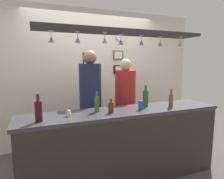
# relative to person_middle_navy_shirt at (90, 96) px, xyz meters

# --- Properties ---
(ground_plane) EXTENTS (8.00, 8.00, 0.00)m
(ground_plane) POSITION_rel_person_middle_navy_shirt_xyz_m (0.29, -0.29, -1.08)
(ground_plane) COLOR #4C4742
(back_wall) EXTENTS (4.40, 0.06, 2.60)m
(back_wall) POSITION_rel_person_middle_navy_shirt_xyz_m (0.29, 0.81, 0.22)
(back_wall) COLOR silver
(back_wall) RESTS_ON ground_plane
(bar_counter) EXTENTS (2.70, 0.55, 0.98)m
(bar_counter) POSITION_rel_person_middle_navy_shirt_xyz_m (0.29, -0.79, -0.41)
(bar_counter) COLOR #38383D
(bar_counter) RESTS_ON ground_plane
(overhead_glass_rack) EXTENTS (2.20, 0.36, 0.04)m
(overhead_glass_rack) POSITION_rel_person_middle_navy_shirt_xyz_m (0.29, -0.59, 0.90)
(overhead_glass_rack) COLOR black
(hanging_wineglass_far_left) EXTENTS (0.07, 0.07, 0.13)m
(hanging_wineglass_far_left) POSITION_rel_person_middle_navy_shirt_xyz_m (-0.60, -0.52, 0.79)
(hanging_wineglass_far_left) COLOR silver
(hanging_wineglass_far_left) RESTS_ON overhead_glass_rack
(hanging_wineglass_left) EXTENTS (0.07, 0.07, 0.13)m
(hanging_wineglass_left) POSITION_rel_person_middle_navy_shirt_xyz_m (-0.30, -0.57, 0.79)
(hanging_wineglass_left) COLOR silver
(hanging_wineglass_left) RESTS_ON overhead_glass_rack
(hanging_wineglass_center_left) EXTENTS (0.07, 0.07, 0.13)m
(hanging_wineglass_center_left) POSITION_rel_person_middle_navy_shirt_xyz_m (0.01, -0.64, 0.79)
(hanging_wineglass_center_left) COLOR silver
(hanging_wineglass_center_left) RESTS_ON overhead_glass_rack
(hanging_wineglass_center) EXTENTS (0.07, 0.07, 0.13)m
(hanging_wineglass_center) POSITION_rel_person_middle_navy_shirt_xyz_m (0.27, -0.53, 0.79)
(hanging_wineglass_center) COLOR silver
(hanging_wineglass_center) RESTS_ON overhead_glass_rack
(hanging_wineglass_center_right) EXTENTS (0.07, 0.07, 0.13)m
(hanging_wineglass_center_right) POSITION_rel_person_middle_navy_shirt_xyz_m (0.56, -0.56, 0.79)
(hanging_wineglass_center_right) COLOR silver
(hanging_wineglass_center_right) RESTS_ON overhead_glass_rack
(hanging_wineglass_right) EXTENTS (0.07, 0.07, 0.13)m
(hanging_wineglass_right) POSITION_rel_person_middle_navy_shirt_xyz_m (0.88, -0.54, 0.79)
(hanging_wineglass_right) COLOR silver
(hanging_wineglass_right) RESTS_ON overhead_glass_rack
(hanging_wineglass_far_right) EXTENTS (0.07, 0.07, 0.13)m
(hanging_wineglass_far_right) POSITION_rel_person_middle_navy_shirt_xyz_m (1.16, -0.63, 0.79)
(hanging_wineglass_far_right) COLOR silver
(hanging_wineglass_far_right) RESTS_ON overhead_glass_rack
(person_middle_navy_shirt) EXTENTS (0.34, 0.34, 1.78)m
(person_middle_navy_shirt) POSITION_rel_person_middle_navy_shirt_xyz_m (0.00, 0.00, 0.00)
(person_middle_navy_shirt) COLOR #2D334C
(person_middle_navy_shirt) RESTS_ON ground_plane
(person_right_red_shirt) EXTENTS (0.34, 0.34, 1.66)m
(person_right_red_shirt) POSITION_rel_person_middle_navy_shirt_xyz_m (0.60, -0.00, -0.08)
(person_right_red_shirt) COLOR #2D334C
(person_right_red_shirt) RESTS_ON ground_plane
(bottle_wine_dark_red) EXTENTS (0.08, 0.08, 0.30)m
(bottle_wine_dark_red) POSITION_rel_person_middle_navy_shirt_xyz_m (-0.78, -0.74, 0.02)
(bottle_wine_dark_red) COLOR #380F19
(bottle_wine_dark_red) RESTS_ON bar_counter
(bottle_beer_green_import) EXTENTS (0.06, 0.06, 0.26)m
(bottle_beer_green_import) POSITION_rel_person_middle_navy_shirt_xyz_m (-0.07, -0.57, 0.00)
(bottle_beer_green_import) COLOR #336B2D
(bottle_beer_green_import) RESTS_ON bar_counter
(bottle_beer_amber_tall) EXTENTS (0.06, 0.06, 0.26)m
(bottle_beer_amber_tall) POSITION_rel_person_middle_navy_shirt_xyz_m (0.96, -0.72, -0.00)
(bottle_beer_amber_tall) COLOR brown
(bottle_beer_amber_tall) RESTS_ON bar_counter
(bottle_beer_brown_stubby) EXTENTS (0.07, 0.07, 0.18)m
(bottle_beer_brown_stubby) POSITION_rel_person_middle_navy_shirt_xyz_m (0.07, -0.69, -0.03)
(bottle_beer_brown_stubby) COLOR #512D14
(bottle_beer_brown_stubby) RESTS_ON bar_counter
(bottle_champagne_green) EXTENTS (0.08, 0.08, 0.30)m
(bottle_champagne_green) POSITION_rel_person_middle_navy_shirt_xyz_m (0.67, -0.53, 0.02)
(bottle_champagne_green) COLOR #2D5623
(bottle_champagne_green) RESTS_ON bar_counter
(drink_can) EXTENTS (0.07, 0.07, 0.12)m
(drink_can) POSITION_rel_person_middle_navy_shirt_xyz_m (0.49, -0.70, -0.04)
(drink_can) COLOR #1E4CB2
(drink_can) RESTS_ON bar_counter
(cupcake) EXTENTS (0.06, 0.06, 0.08)m
(cupcake) POSITION_rel_person_middle_navy_shirt_xyz_m (-0.45, -0.65, -0.07)
(cupcake) COLOR beige
(cupcake) RESTS_ON bar_counter
(picture_frame_crest) EXTENTS (0.18, 0.02, 0.26)m
(picture_frame_crest) POSITION_rel_person_middle_navy_shirt_xyz_m (0.17, 0.77, 0.57)
(picture_frame_crest) COLOR black
(picture_frame_crest) RESTS_ON back_wall
(picture_frame_lower_pair) EXTENTS (0.30, 0.02, 0.18)m
(picture_frame_lower_pair) POSITION_rel_person_middle_navy_shirt_xyz_m (0.86, 0.77, 0.37)
(picture_frame_lower_pair) COLOR black
(picture_frame_lower_pair) RESTS_ON back_wall
(picture_frame_upper_small) EXTENTS (0.22, 0.02, 0.18)m
(picture_frame_upper_small) POSITION_rel_person_middle_navy_shirt_xyz_m (0.81, 0.77, 0.66)
(picture_frame_upper_small) COLOR brown
(picture_frame_upper_small) RESTS_ON back_wall
(wall_clock) EXTENTS (0.22, 0.03, 0.22)m
(wall_clock) POSITION_rel_person_middle_navy_shirt_xyz_m (0.86, 0.76, 1.05)
(wall_clock) COLOR white
(wall_clock) RESTS_ON back_wall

